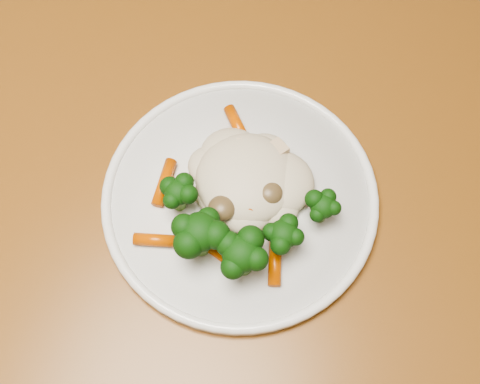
# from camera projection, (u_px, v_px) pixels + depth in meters

# --- Properties ---
(dining_table) EXTENTS (1.29, 0.99, 0.75)m
(dining_table) POSITION_uv_depth(u_px,v_px,m) (296.00, 262.00, 0.68)
(dining_table) COLOR brown
(dining_table) RESTS_ON ground
(plate) EXTENTS (0.27, 0.27, 0.01)m
(plate) POSITION_uv_depth(u_px,v_px,m) (240.00, 198.00, 0.60)
(plate) COLOR white
(plate) RESTS_ON dining_table
(meal) EXTENTS (0.18, 0.18, 0.05)m
(meal) POSITION_uv_depth(u_px,v_px,m) (241.00, 203.00, 0.56)
(meal) COLOR beige
(meal) RESTS_ON plate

